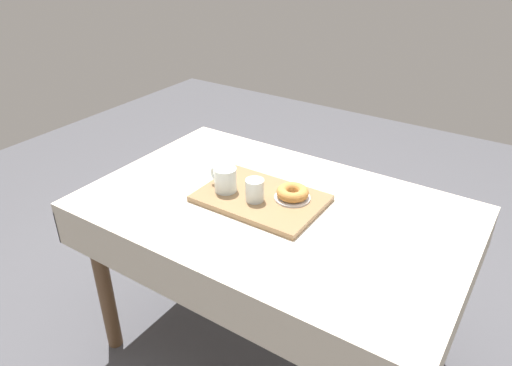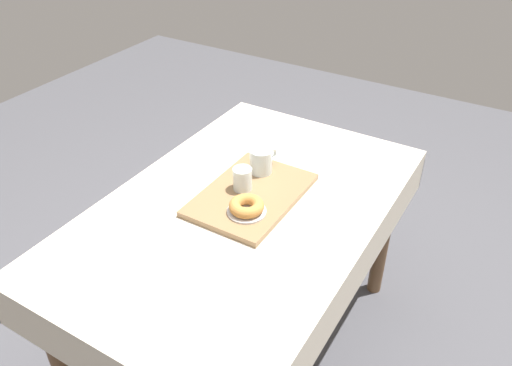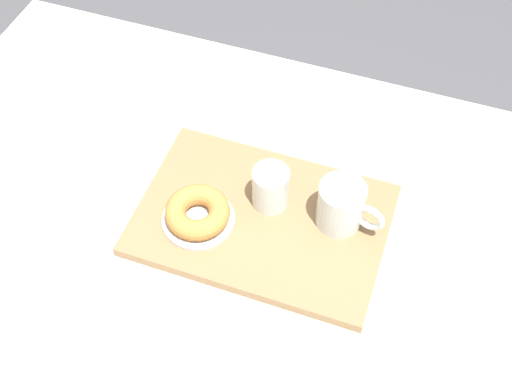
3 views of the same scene
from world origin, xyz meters
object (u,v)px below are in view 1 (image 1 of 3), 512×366
(donut_plate_left, at_px, (292,198))
(serving_tray, at_px, (261,198))
(dining_table, at_px, (274,227))
(sugar_donut_left, at_px, (293,192))
(tea_mug_left, at_px, (225,180))
(water_glass_near, at_px, (255,191))

(donut_plate_left, bearing_deg, serving_tray, 24.37)
(dining_table, relative_size, sugar_donut_left, 11.77)
(serving_tray, xyz_separation_m, tea_mug_left, (0.14, 0.04, 0.05))
(dining_table, relative_size, donut_plate_left, 10.48)
(dining_table, relative_size, water_glass_near, 16.68)
(sugar_donut_left, bearing_deg, serving_tray, 24.37)
(donut_plate_left, relative_size, sugar_donut_left, 1.12)
(tea_mug_left, xyz_separation_m, sugar_donut_left, (-0.24, -0.09, -0.02))
(tea_mug_left, relative_size, water_glass_near, 1.51)
(tea_mug_left, height_order, donut_plate_left, tea_mug_left)
(tea_mug_left, bearing_deg, water_glass_near, -179.67)
(serving_tray, height_order, tea_mug_left, tea_mug_left)
(tea_mug_left, distance_m, sugar_donut_left, 0.26)
(donut_plate_left, height_order, sugar_donut_left, sugar_donut_left)
(water_glass_near, height_order, sugar_donut_left, water_glass_near)
(sugar_donut_left, bearing_deg, tea_mug_left, 19.45)
(dining_table, bearing_deg, serving_tray, 1.25)
(tea_mug_left, bearing_deg, sugar_donut_left, -160.55)
(donut_plate_left, bearing_deg, tea_mug_left, 19.45)
(serving_tray, distance_m, water_glass_near, 0.06)
(dining_table, xyz_separation_m, water_glass_near, (0.06, 0.04, 0.15))
(dining_table, distance_m, serving_tray, 0.12)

